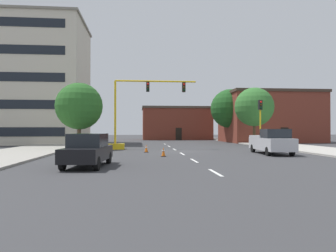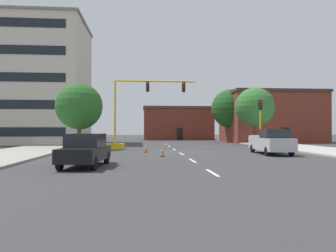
{
  "view_description": "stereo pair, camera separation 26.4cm",
  "coord_description": "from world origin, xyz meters",
  "px_view_note": "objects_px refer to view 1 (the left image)",
  "views": [
    {
      "loc": [
        -3.5,
        -28.15,
        1.99
      ],
      "look_at": [
        -0.38,
        5.08,
        2.31
      ],
      "focal_mm": 33.86,
      "sensor_mm": 36.0,
      "label": 1
    },
    {
      "loc": [
        -3.23,
        -28.18,
        1.99
      ],
      "look_at": [
        -0.38,
        5.08,
        2.31
      ],
      "focal_mm": 33.86,
      "sensor_mm": 36.0,
      "label": 2
    }
  ],
  "objects_px": {
    "tree_left_near": "(79,106)",
    "sedan_black_near_left": "(88,150)",
    "traffic_signal_gantry": "(127,127)",
    "traffic_light_pole_right": "(260,113)",
    "tree_right_mid": "(254,107)",
    "traffic_cone_roadside_b": "(163,152)",
    "tree_right_far": "(230,109)",
    "pickup_truck_silver": "(271,142)",
    "traffic_cone_roadside_a": "(146,148)"
  },
  "relations": [
    {
      "from": "traffic_signal_gantry",
      "to": "traffic_light_pole_right",
      "type": "distance_m",
      "value": 13.09
    },
    {
      "from": "traffic_cone_roadside_a",
      "to": "tree_left_near",
      "type": "bearing_deg",
      "value": 143.69
    },
    {
      "from": "traffic_light_pole_right",
      "to": "sedan_black_near_left",
      "type": "bearing_deg",
      "value": -138.89
    },
    {
      "from": "tree_right_mid",
      "to": "traffic_light_pole_right",
      "type": "bearing_deg",
      "value": -106.59
    },
    {
      "from": "traffic_light_pole_right",
      "to": "traffic_cone_roadside_b",
      "type": "distance_m",
      "value": 12.51
    },
    {
      "from": "tree_right_mid",
      "to": "pickup_truck_silver",
      "type": "relative_size",
      "value": 1.28
    },
    {
      "from": "tree_right_mid",
      "to": "traffic_cone_roadside_b",
      "type": "bearing_deg",
      "value": -130.01
    },
    {
      "from": "traffic_light_pole_right",
      "to": "tree_left_near",
      "type": "distance_m",
      "value": 17.7
    },
    {
      "from": "tree_right_far",
      "to": "traffic_signal_gantry",
      "type": "bearing_deg",
      "value": -134.56
    },
    {
      "from": "tree_left_near",
      "to": "tree_right_mid",
      "type": "xyz_separation_m",
      "value": [
        19.87,
        5.64,
        0.44
      ]
    },
    {
      "from": "traffic_signal_gantry",
      "to": "tree_right_far",
      "type": "xyz_separation_m",
      "value": [
        14.95,
        15.18,
        2.83
      ]
    },
    {
      "from": "sedan_black_near_left",
      "to": "traffic_cone_roadside_b",
      "type": "distance_m",
      "value": 7.27
    },
    {
      "from": "traffic_signal_gantry",
      "to": "tree_right_far",
      "type": "distance_m",
      "value": 21.49
    },
    {
      "from": "traffic_light_pole_right",
      "to": "sedan_black_near_left",
      "type": "relative_size",
      "value": 1.03
    },
    {
      "from": "tree_left_near",
      "to": "tree_right_mid",
      "type": "relative_size",
      "value": 0.93
    },
    {
      "from": "traffic_light_pole_right",
      "to": "pickup_truck_silver",
      "type": "xyz_separation_m",
      "value": [
        -1.25,
        -5.42,
        -2.55
      ]
    },
    {
      "from": "tree_left_near",
      "to": "tree_right_far",
      "type": "relative_size",
      "value": 0.81
    },
    {
      "from": "traffic_light_pole_right",
      "to": "tree_right_mid",
      "type": "xyz_separation_m",
      "value": [
        2.31,
        7.75,
        1.14
      ]
    },
    {
      "from": "tree_left_near",
      "to": "tree_right_far",
      "type": "bearing_deg",
      "value": 37.21
    },
    {
      "from": "traffic_signal_gantry",
      "to": "traffic_cone_roadside_b",
      "type": "bearing_deg",
      "value": -71.29
    },
    {
      "from": "pickup_truck_silver",
      "to": "traffic_cone_roadside_a",
      "type": "bearing_deg",
      "value": 164.25
    },
    {
      "from": "traffic_signal_gantry",
      "to": "traffic_cone_roadside_a",
      "type": "relative_size",
      "value": 13.17
    },
    {
      "from": "pickup_truck_silver",
      "to": "traffic_cone_roadside_a",
      "type": "distance_m",
      "value": 10.24
    },
    {
      "from": "traffic_light_pole_right",
      "to": "tree_right_far",
      "type": "xyz_separation_m",
      "value": [
        2.05,
        17.0,
        1.54
      ]
    },
    {
      "from": "tree_left_near",
      "to": "sedan_black_near_left",
      "type": "relative_size",
      "value": 1.4
    },
    {
      "from": "traffic_cone_roadside_a",
      "to": "pickup_truck_silver",
      "type": "bearing_deg",
      "value": -15.75
    },
    {
      "from": "tree_left_near",
      "to": "traffic_cone_roadside_a",
      "type": "distance_m",
      "value": 8.92
    },
    {
      "from": "traffic_light_pole_right",
      "to": "sedan_black_near_left",
      "type": "distance_m",
      "value": 19.32
    },
    {
      "from": "traffic_signal_gantry",
      "to": "traffic_cone_roadside_a",
      "type": "xyz_separation_m",
      "value": [
        1.81,
        -4.46,
        -1.9
      ]
    },
    {
      "from": "tree_right_mid",
      "to": "traffic_cone_roadside_a",
      "type": "relative_size",
      "value": 10.41
    },
    {
      "from": "tree_right_mid",
      "to": "traffic_cone_roadside_a",
      "type": "bearing_deg",
      "value": -142.19
    },
    {
      "from": "traffic_cone_roadside_b",
      "to": "tree_left_near",
      "type": "bearing_deg",
      "value": 130.25
    },
    {
      "from": "tree_right_mid",
      "to": "sedan_black_near_left",
      "type": "relative_size",
      "value": 1.52
    },
    {
      "from": "traffic_light_pole_right",
      "to": "traffic_cone_roadside_b",
      "type": "bearing_deg",
      "value": -145.43
    },
    {
      "from": "tree_right_far",
      "to": "traffic_cone_roadside_a",
      "type": "relative_size",
      "value": 11.84
    },
    {
      "from": "tree_right_mid",
      "to": "tree_left_near",
      "type": "bearing_deg",
      "value": -164.14
    },
    {
      "from": "traffic_cone_roadside_a",
      "to": "traffic_cone_roadside_b",
      "type": "distance_m",
      "value": 4.37
    },
    {
      "from": "tree_left_near",
      "to": "traffic_signal_gantry",
      "type": "bearing_deg",
      "value": -3.56
    },
    {
      "from": "traffic_signal_gantry",
      "to": "sedan_black_near_left",
      "type": "distance_m",
      "value": 14.55
    },
    {
      "from": "tree_right_mid",
      "to": "traffic_cone_roadside_b",
      "type": "height_order",
      "value": "tree_right_mid"
    },
    {
      "from": "tree_left_near",
      "to": "sedan_black_near_left",
      "type": "bearing_deg",
      "value": -77.94
    },
    {
      "from": "traffic_cone_roadside_b",
      "to": "traffic_signal_gantry",
      "type": "bearing_deg",
      "value": 108.71
    },
    {
      "from": "pickup_truck_silver",
      "to": "traffic_cone_roadside_b",
      "type": "bearing_deg",
      "value": -170.56
    },
    {
      "from": "traffic_light_pole_right",
      "to": "traffic_cone_roadside_a",
      "type": "bearing_deg",
      "value": -166.6
    },
    {
      "from": "traffic_light_pole_right",
      "to": "traffic_cone_roadside_b",
      "type": "relative_size",
      "value": 7.01
    },
    {
      "from": "pickup_truck_silver",
      "to": "tree_left_near",
      "type": "bearing_deg",
      "value": 155.22
    },
    {
      "from": "tree_right_mid",
      "to": "sedan_black_near_left",
      "type": "height_order",
      "value": "tree_right_mid"
    },
    {
      "from": "traffic_signal_gantry",
      "to": "traffic_cone_roadside_b",
      "type": "relative_size",
      "value": 13.01
    },
    {
      "from": "tree_right_far",
      "to": "tree_right_mid",
      "type": "bearing_deg",
      "value": -88.36
    },
    {
      "from": "tree_right_far",
      "to": "pickup_truck_silver",
      "type": "bearing_deg",
      "value": -98.37
    }
  ]
}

